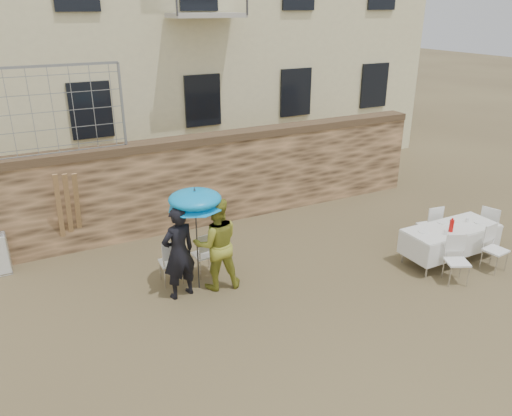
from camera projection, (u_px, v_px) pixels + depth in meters
name	position (u px, v px, depth m)	size (l,w,h in m)	color
ground	(295.00, 333.00, 8.37)	(80.00, 80.00, 0.00)	brown
stone_wall	(188.00, 183.00, 12.07)	(13.00, 0.50, 2.20)	olive
chain_link_fence	(43.00, 112.00, 10.04)	(3.20, 0.06, 1.80)	gray
man_suit	(179.00, 253.00, 9.12)	(0.66, 0.43, 1.81)	black
woman_dress	(216.00, 244.00, 9.44)	(0.89, 0.70, 1.84)	#CDCF3F
umbrella	(195.00, 202.00, 9.04)	(1.02, 1.02, 1.91)	#3F3F44
couple_chair_left	(171.00, 261.00, 9.74)	(0.48, 0.48, 0.96)	white
couple_chair_right	(204.00, 253.00, 10.03)	(0.48, 0.48, 0.96)	white
banquet_table	(452.00, 229.00, 10.51)	(2.10, 0.85, 0.78)	white
soda_bottle	(451.00, 226.00, 10.23)	(0.09, 0.09, 0.26)	red
table_chair_front_left	(457.00, 261.00, 9.73)	(0.48, 0.48, 0.96)	white
table_chair_front_right	(496.00, 249.00, 10.20)	(0.48, 0.48, 0.96)	white
table_chair_back	(429.00, 224.00, 11.35)	(0.48, 0.48, 0.96)	white
table_chair_side	(491.00, 226.00, 11.28)	(0.48, 0.48, 0.96)	white
wood_planks	(75.00, 212.00, 10.65)	(0.70, 0.20, 2.00)	#A37749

